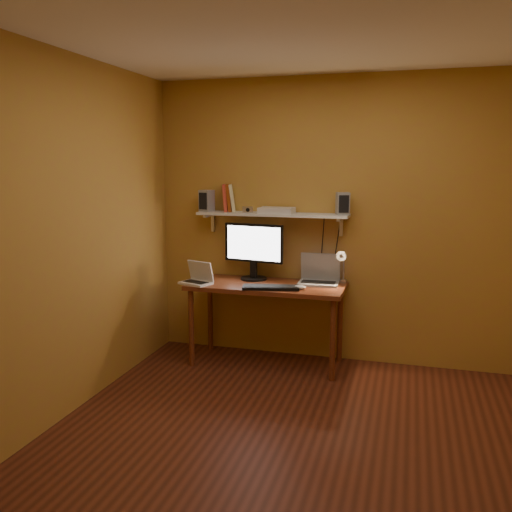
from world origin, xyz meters
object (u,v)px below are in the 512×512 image
(keyboard, at_px, (271,287))
(speaker_left, at_px, (207,201))
(speaker_right, at_px, (343,204))
(netbook, at_px, (198,277))
(monitor, at_px, (254,249))
(mouse, at_px, (300,287))
(desk, at_px, (267,293))
(desk_lamp, at_px, (342,262))
(router, at_px, (277,210))
(shelf_camera, at_px, (248,210))
(laptop, at_px, (319,276))
(wall_shelf, at_px, (272,215))

(keyboard, xyz_separation_m, speaker_left, (-0.73, 0.37, 0.71))
(keyboard, bearing_deg, speaker_right, 22.38)
(netbook, bearing_deg, monitor, 54.86)
(keyboard, relative_size, mouse, 4.65)
(desk, relative_size, desk_lamp, 3.73)
(monitor, xyz_separation_m, desk_lamp, (0.83, -0.03, -0.08))
(desk, bearing_deg, monitor, 137.41)
(keyboard, distance_m, speaker_right, 0.98)
(speaker_left, xyz_separation_m, router, (0.68, -0.01, -0.07))
(desk_lamp, height_order, speaker_right, speaker_right)
(keyboard, bearing_deg, speaker_left, 141.05)
(desk, relative_size, netbook, 4.40)
(desk, xyz_separation_m, desk_lamp, (0.66, 0.13, 0.29))
(desk, distance_m, netbook, 0.64)
(speaker_left, relative_size, router, 0.64)
(keyboard, bearing_deg, router, 84.91)
(shelf_camera, bearing_deg, desk, -30.90)
(keyboard, height_order, speaker_right, speaker_right)
(monitor, bearing_deg, laptop, 8.94)
(monitor, distance_m, shelf_camera, 0.37)
(desk_lamp, distance_m, speaker_left, 1.40)
(speaker_left, bearing_deg, desk_lamp, 13.63)
(netbook, distance_m, router, 0.94)
(wall_shelf, relative_size, mouse, 13.32)
(monitor, relative_size, mouse, 5.49)
(mouse, distance_m, router, 0.76)
(keyboard, relative_size, router, 1.56)
(desk_lamp, relative_size, speaker_left, 1.87)
(netbook, bearing_deg, wall_shelf, 49.61)
(netbook, bearing_deg, speaker_right, 35.25)
(speaker_right, bearing_deg, wall_shelf, 161.79)
(netbook, distance_m, speaker_right, 1.45)
(netbook, xyz_separation_m, desk_lamp, (1.26, 0.28, 0.15))
(mouse, bearing_deg, wall_shelf, 132.15)
(wall_shelf, height_order, mouse, wall_shelf)
(laptop, distance_m, router, 0.71)
(desk, relative_size, speaker_right, 7.13)
(desk_lamp, height_order, speaker_left, speaker_left)
(desk_lamp, bearing_deg, shelf_camera, 179.78)
(speaker_right, bearing_deg, laptop, 173.28)
(laptop, bearing_deg, speaker_left, 176.75)
(desk, height_order, mouse, mouse)
(shelf_camera, bearing_deg, desk_lamp, -0.22)
(speaker_left, bearing_deg, keyboard, -10.57)
(wall_shelf, relative_size, monitor, 2.43)
(speaker_left, relative_size, shelf_camera, 1.97)
(laptop, height_order, mouse, laptop)
(desk, relative_size, laptop, 3.86)
(speaker_right, bearing_deg, router, 162.79)
(wall_shelf, xyz_separation_m, shelf_camera, (-0.22, -0.06, 0.05))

